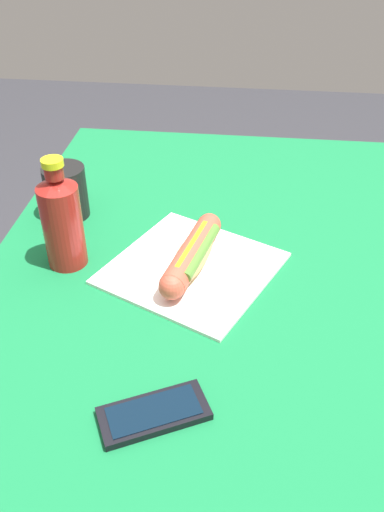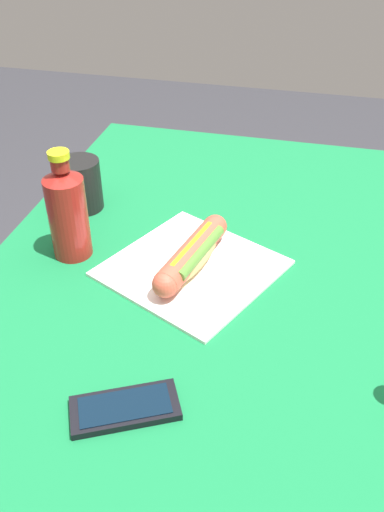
# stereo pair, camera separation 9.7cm
# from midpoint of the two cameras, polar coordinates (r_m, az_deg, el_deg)

# --- Properties ---
(ground_plane) EXTENTS (6.00, 6.00, 0.00)m
(ground_plane) POSITION_cam_midpoint_polar(r_m,az_deg,el_deg) (1.57, 4.33, -22.35)
(ground_plane) COLOR #2D2D33
(ground_plane) RESTS_ON ground
(dining_table) EXTENTS (1.08, 0.85, 0.74)m
(dining_table) POSITION_cam_midpoint_polar(r_m,az_deg,el_deg) (1.10, 5.73, -6.06)
(dining_table) COLOR brown
(dining_table) RESTS_ON ground
(paper_wrapper) EXTENTS (0.36, 0.36, 0.01)m
(paper_wrapper) POSITION_cam_midpoint_polar(r_m,az_deg,el_deg) (0.98, 2.81, -1.37)
(paper_wrapper) COLOR white
(paper_wrapper) RESTS_ON dining_table
(hot_dog) EXTENTS (0.23, 0.09, 0.05)m
(hot_dog) POSITION_cam_midpoint_polar(r_m,az_deg,el_deg) (0.96, 2.92, 0.07)
(hot_dog) COLOR tan
(hot_dog) RESTS_ON paper_wrapper
(cell_phone) EXTENTS (0.12, 0.16, 0.01)m
(cell_phone) POSITION_cam_midpoint_polar(r_m,az_deg,el_deg) (0.76, -3.25, -15.69)
(cell_phone) COLOR black
(cell_phone) RESTS_ON dining_table
(soda_bottle) EXTENTS (0.07, 0.07, 0.21)m
(soda_bottle) POSITION_cam_midpoint_polar(r_m,az_deg,el_deg) (0.99, -10.13, 4.50)
(soda_bottle) COLOR maroon
(soda_bottle) RESTS_ON dining_table
(drinking_cup) EXTENTS (0.09, 0.09, 0.11)m
(drinking_cup) POSITION_cam_midpoint_polar(r_m,az_deg,el_deg) (1.15, -9.13, 7.27)
(drinking_cup) COLOR black
(drinking_cup) RESTS_ON dining_table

